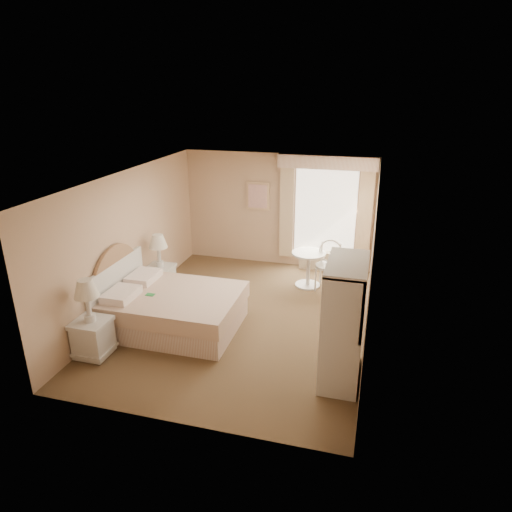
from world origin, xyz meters
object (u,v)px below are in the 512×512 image
(nightstand_near, at_px, (92,328))
(cafe_chair, at_px, (329,261))
(bed, at_px, (169,308))
(round_table, at_px, (308,264))
(nightstand_far, at_px, (160,272))
(armoire, at_px, (343,331))

(nightstand_near, xyz_separation_m, cafe_chair, (3.13, 3.38, 0.11))
(bed, bearing_deg, nightstand_near, -122.92)
(nightstand_near, height_order, round_table, nightstand_near)
(cafe_chair, bearing_deg, round_table, -173.62)
(round_table, bearing_deg, nightstand_far, -157.82)
(round_table, bearing_deg, nightstand_near, -128.79)
(round_table, bearing_deg, cafe_chair, -1.43)
(bed, relative_size, nightstand_far, 1.79)
(nightstand_near, bearing_deg, cafe_chair, 47.20)
(nightstand_far, bearing_deg, nightstand_near, -90.00)
(cafe_chair, relative_size, armoire, 0.57)
(round_table, height_order, cafe_chair, cafe_chair)
(bed, xyz_separation_m, nightstand_far, (-0.72, 1.16, 0.10))
(cafe_chair, bearing_deg, nightstand_far, -152.82)
(nightstand_far, height_order, armoire, armoire)
(nightstand_far, height_order, cafe_chair, nightstand_far)
(bed, height_order, armoire, armoire)
(nightstand_near, distance_m, cafe_chair, 4.61)
(bed, distance_m, cafe_chair, 3.31)
(nightstand_near, relative_size, round_table, 1.71)
(armoire, bearing_deg, nightstand_far, 153.26)
(bed, height_order, cafe_chair, bed)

